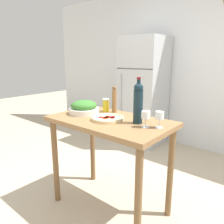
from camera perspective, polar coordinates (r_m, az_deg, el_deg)
name	(u,v)px	position (r m, az deg, el deg)	size (l,w,h in m)	color
ground_plane	(110,206)	(2.37, -0.55, -23.45)	(14.00, 14.00, 0.00)	#BCAD93
wall_back	(196,67)	(3.72, 21.02, 10.86)	(6.40, 0.08, 2.60)	silver
refrigerator	(143,92)	(3.74, 8.20, 5.27)	(0.68, 0.64, 1.78)	#B7BCC1
prep_counter	(110,134)	(2.00, -0.59, -5.77)	(1.10, 0.65, 0.90)	olive
wine_bottle	(138,102)	(1.81, 6.85, 2.54)	(0.08, 0.08, 0.38)	#142833
wine_glass_near	(146,116)	(1.73, 8.84, -0.99)	(0.07, 0.07, 0.13)	silver
wine_glass_far	(160,116)	(1.73, 12.33, -1.02)	(0.07, 0.07, 0.13)	silver
pepper_mill	(114,100)	(2.18, 0.61, 3.25)	(0.05, 0.05, 0.27)	olive
salad_bowl	(84,108)	(2.17, -7.42, 1.12)	(0.30, 0.30, 0.13)	white
homemade_pizza	(107,118)	(1.93, -1.19, -1.61)	(0.29, 0.29, 0.03)	beige
salt_canister	(106,105)	(2.24, -1.60, 1.82)	(0.07, 0.07, 0.13)	yellow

